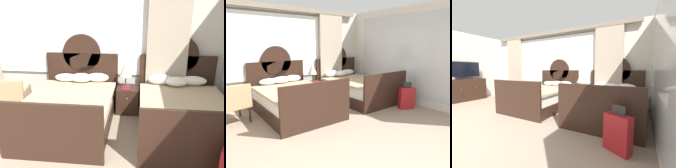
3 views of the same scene
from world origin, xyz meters
TOP-DOWN VIEW (x-y plane):
  - wall_back_window at (0.00, 4.09)m, footprint 6.54×0.22m
  - bed_near_window at (0.27, 3.00)m, footprint 1.59×2.21m
  - bed_near_mirror at (2.33, 3.00)m, footprint 1.59×2.21m
  - nightstand_between_beds at (1.30, 3.72)m, footprint 0.46×0.48m
  - table_lamp_on_nightstand at (1.25, 3.76)m, footprint 0.27×0.27m
  - book_on_nightstand at (1.27, 3.63)m, footprint 0.18×0.26m
  - armchair_by_window_left at (-1.04, 3.20)m, footprint 0.75×0.75m

SIDE VIEW (x-z plane):
  - nightstand_between_beds at x=1.30m, z-range 0.00..0.56m
  - bed_near_window at x=0.27m, z-range -0.45..1.17m
  - bed_near_mirror at x=2.33m, z-range -0.45..1.17m
  - armchair_by_window_left at x=-1.04m, z-range 0.05..0.90m
  - book_on_nightstand at x=1.27m, z-range 0.56..0.59m
  - table_lamp_on_nightstand at x=1.25m, z-range 0.66..1.21m
  - wall_back_window at x=0.00m, z-range 0.07..2.77m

